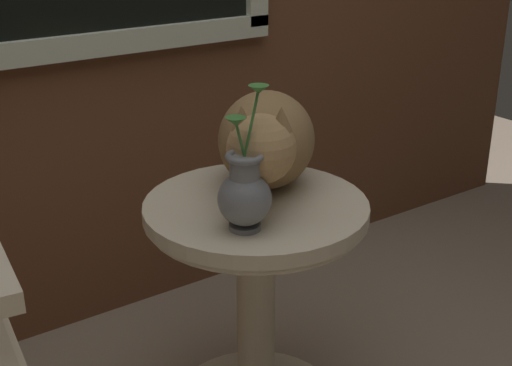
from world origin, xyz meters
TOP-DOWN VIEW (x-y plane):
  - wicker_side_table at (0.16, 0.08)m, footprint 0.54×0.54m
  - cat at (0.22, 0.14)m, footprint 0.43×0.50m
  - pewter_vase_with_ivy at (0.05, -0.02)m, footprint 0.12×0.12m

SIDE VIEW (x-z plane):
  - wicker_side_table at x=0.16m, z-range 0.10..0.73m
  - pewter_vase_with_ivy at x=0.05m, z-range 0.56..0.87m
  - cat at x=0.22m, z-range 0.62..0.88m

